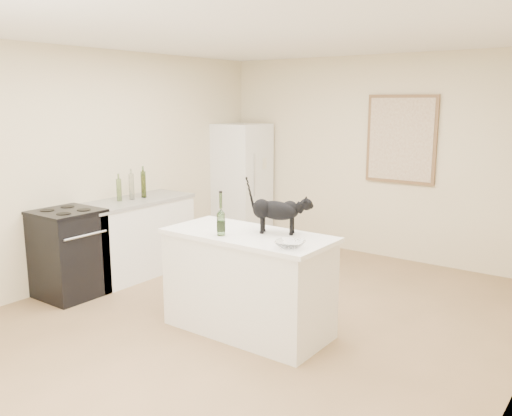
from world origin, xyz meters
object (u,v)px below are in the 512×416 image
object	(u,v)px
black_cat	(276,213)
wine_bottle	(221,216)
fridge	(241,182)
stove	(69,254)
glass_bowl	(290,244)

from	to	relation	value
black_cat	wine_bottle	distance (m)	0.48
fridge	wine_bottle	distance (m)	3.35
fridge	black_cat	xyz separation A→B (m)	(2.25, -2.41, 0.23)
stove	glass_bowl	xyz separation A→B (m)	(2.60, 0.21, 0.48)
stove	glass_bowl	distance (m)	2.66
stove	black_cat	xyz separation A→B (m)	(2.25, 0.54, 0.63)
wine_bottle	fridge	bearing A→B (deg)	124.84
glass_bowl	fridge	bearing A→B (deg)	133.57
wine_bottle	glass_bowl	distance (m)	0.71
stove	fridge	bearing A→B (deg)	90.00
black_cat	stove	bearing A→B (deg)	170.71
fridge	wine_bottle	bearing A→B (deg)	-55.16
fridge	black_cat	size ratio (longest dim) A/B	3.30
stove	wine_bottle	size ratio (longest dim) A/B	2.68
fridge	wine_bottle	xyz separation A→B (m)	(1.91, -2.75, 0.22)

